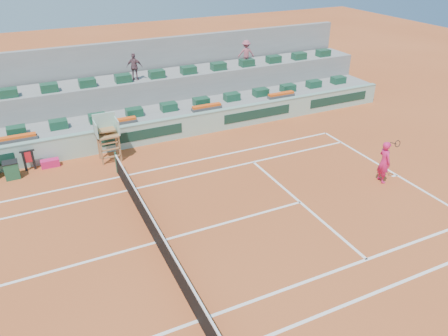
{
  "coord_description": "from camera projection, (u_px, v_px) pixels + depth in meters",
  "views": [
    {
      "loc": [
        -3.27,
        -12.75,
        10.07
      ],
      "look_at": [
        4.0,
        2.5,
        1.0
      ],
      "focal_mm": 35.0,
      "sensor_mm": 36.0,
      "label": 1
    }
  ],
  "objects": [
    {
      "name": "seat_row_upper",
      "position": [
        87.0,
        83.0,
        24.11
      ],
      "size": [
        32.9,
        0.6,
        0.44
      ],
      "color": "#17452E",
      "rests_on": "seating_tier_upper"
    },
    {
      "name": "towel_rack",
      "position": [
        28.0,
        159.0,
        20.85
      ],
      "size": [
        0.67,
        0.11,
        1.03
      ],
      "color": "black",
      "rests_on": "ground"
    },
    {
      "name": "tennis_player",
      "position": [
        384.0,
        162.0,
        19.7
      ],
      "size": [
        0.59,
        0.96,
        2.28
      ],
      "color": "#D51B5F",
      "rests_on": "ground"
    },
    {
      "name": "ground",
      "position": [
        156.0,
        243.0,
        16.14
      ],
      "size": [
        90.0,
        90.0,
        0.0
      ],
      "primitive_type": "plane",
      "color": "#AC4A21",
      "rests_on": "ground"
    },
    {
      "name": "flower_planters",
      "position": [
        71.0,
        130.0,
        22.1
      ],
      "size": [
        26.8,
        0.36,
        0.28
      ],
      "color": "#464646",
      "rests_on": "seating_tier_lower"
    },
    {
      "name": "spectator_right",
      "position": [
        246.0,
        53.0,
        27.71
      ],
      "size": [
        1.18,
        0.9,
        1.61
      ],
      "primitive_type": "imported",
      "rotation": [
        0.0,
        0.0,
        2.82
      ],
      "color": "#9C4E5C",
      "rests_on": "seating_tier_upper"
    },
    {
      "name": "spectator_mid",
      "position": [
        135.0,
        67.0,
        24.97
      ],
      "size": [
        0.97,
        0.71,
        1.54
      ],
      "primitive_type": "imported",
      "rotation": [
        0.0,
        0.0,
        2.71
      ],
      "color": "brown",
      "rests_on": "seating_tier_upper"
    },
    {
      "name": "seat_row_lower",
      "position": [
        98.0,
        118.0,
        23.26
      ],
      "size": [
        32.9,
        0.6,
        0.44
      ],
      "color": "#17452E",
      "rests_on": "seating_tier_lower"
    },
    {
      "name": "tennis_net",
      "position": [
        155.0,
        231.0,
        15.89
      ],
      "size": [
        0.1,
        11.97,
        1.1
      ],
      "color": "black",
      "rests_on": "ground"
    },
    {
      "name": "seating_tier_lower",
      "position": [
        96.0,
        126.0,
        24.37
      ],
      "size": [
        36.0,
        4.0,
        1.2
      ],
      "primitive_type": "cube",
      "color": "gray",
      "rests_on": "ground"
    },
    {
      "name": "player_bag",
      "position": [
        50.0,
        163.0,
        21.32
      ],
      "size": [
        0.86,
        0.38,
        0.38
      ],
      "primitive_type": "cube",
      "color": "#D51B5F",
      "rests_on": "ground"
    },
    {
      "name": "drink_cooler_a",
      "position": [
        12.0,
        170.0,
        20.23
      ],
      "size": [
        0.66,
        0.57,
        0.84
      ],
      "color": "#1A4F31",
      "rests_on": "ground"
    },
    {
      "name": "stadium_back_wall",
      "position": [
        82.0,
        83.0,
        26.15
      ],
      "size": [
        36.0,
        0.4,
        4.4
      ],
      "primitive_type": "cube",
      "color": "gray",
      "rests_on": "ground"
    },
    {
      "name": "court_lines",
      "position": [
        156.0,
        242.0,
        16.14
      ],
      "size": [
        23.89,
        11.09,
        0.01
      ],
      "color": "white",
      "rests_on": "ground"
    },
    {
      "name": "umpire_chair",
      "position": [
        107.0,
        131.0,
        21.37
      ],
      "size": [
        1.1,
        0.9,
        2.4
      ],
      "color": "#976539",
      "rests_on": "ground"
    },
    {
      "name": "advertising_hoarding",
      "position": [
        105.0,
        140.0,
        22.61
      ],
      "size": [
        36.0,
        0.34,
        1.26
      ],
      "color": "#9AC2AF",
      "rests_on": "ground"
    },
    {
      "name": "seating_tier_upper",
      "position": [
        89.0,
        105.0,
        25.31
      ],
      "size": [
        36.0,
        2.4,
        2.6
      ],
      "primitive_type": "cube",
      "color": "gray",
      "rests_on": "ground"
    }
  ]
}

